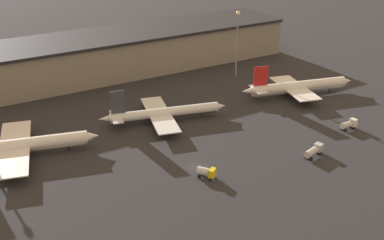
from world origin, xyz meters
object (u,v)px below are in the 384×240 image
Objects in this scene: airplane_2 at (298,87)px; service_vehicle_0 at (206,172)px; service_vehicle_3 at (349,124)px; airplane_0 at (19,146)px; service_vehicle_2 at (314,151)px; airplane_1 at (163,113)px.

airplane_2 is 70.81m from service_vehicle_0.
service_vehicle_3 reaches higher than service_vehicle_0.
airplane_2 is at bearing 80.54° from service_vehicle_0.
airplane_0 is 5.78× the size of service_vehicle_2.
airplane_2 is (103.66, -5.14, 0.03)m from airplane_0.
service_vehicle_2 is 1.31× the size of service_vehicle_3.
airplane_1 is 0.95× the size of airplane_2.
service_vehicle_0 is at bearing 154.74° from service_vehicle_2.
service_vehicle_2 is at bearing -161.37° from service_vehicle_3.
airplane_0 is 56.15m from service_vehicle_0.
airplane_2 is 31.96m from service_vehicle_3.
airplane_2 reaches higher than service_vehicle_0.
airplane_0 is 7.60× the size of service_vehicle_3.
airplane_1 is 52.02m from service_vehicle_2.
airplane_0 is at bearing 134.17° from service_vehicle_2.
service_vehicle_0 is (-6.88, -38.46, -1.32)m from airplane_1.
airplane_0 is 103.79m from airplane_2.
airplane_2 is at bearing 11.83° from airplane_0.
service_vehicle_0 is 56.83m from service_vehicle_3.
airplane_0 is 8.49× the size of service_vehicle_0.
service_vehicle_2 is at bearing -111.58° from airplane_2.
service_vehicle_2 is (33.96, -5.94, -0.01)m from service_vehicle_0.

